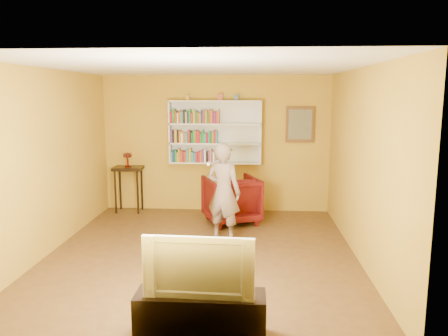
{
  "coord_description": "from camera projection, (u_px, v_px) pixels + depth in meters",
  "views": [
    {
      "loc": [
        0.74,
        -6.13,
        2.32
      ],
      "look_at": [
        0.28,
        0.75,
        1.16
      ],
      "focal_mm": 35.0,
      "sensor_mm": 36.0,
      "label": 1
    }
  ],
  "objects": [
    {
      "name": "bookshelf",
      "position": [
        215.0,
        132.0,
        8.57
      ],
      "size": [
        1.8,
        0.29,
        1.23
      ],
      "color": "silver",
      "rests_on": "room_shell"
    },
    {
      "name": "person",
      "position": [
        224.0,
        192.0,
        6.95
      ],
      "size": [
        0.68,
        0.57,
        1.58
      ],
      "primitive_type": "imported",
      "rotation": [
        0.0,
        0.0,
        2.75
      ],
      "color": "#776357",
      "rests_on": "ground"
    },
    {
      "name": "console_table",
      "position": [
        128.0,
        175.0,
        8.67
      ],
      "size": [
        0.56,
        0.43,
        0.91
      ],
      "color": "black",
      "rests_on": "ground"
    },
    {
      "name": "ornament_right",
      "position": [
        236.0,
        97.0,
        8.38
      ],
      "size": [
        0.08,
        0.08,
        0.11
      ],
      "primitive_type": "cube",
      "color": "#42586E",
      "rests_on": "bookshelf"
    },
    {
      "name": "room_shell",
      "position": [
        201.0,
        186.0,
        6.3
      ],
      "size": [
        5.3,
        5.8,
        2.88
      ],
      "color": "#4D3318",
      "rests_on": "ground"
    },
    {
      "name": "armchair",
      "position": [
        231.0,
        199.0,
        7.99
      ],
      "size": [
        1.19,
        1.2,
        0.85
      ],
      "primitive_type": "imported",
      "rotation": [
        0.0,
        0.0,
        3.51
      ],
      "color": "#410407",
      "rests_on": "ground"
    },
    {
      "name": "ornament_centre",
      "position": [
        220.0,
        97.0,
        8.39
      ],
      "size": [
        0.09,
        0.09,
        0.12
      ],
      "primitive_type": "cube",
      "color": "#A94138",
      "rests_on": "bookshelf"
    },
    {
      "name": "ornament_left",
      "position": [
        187.0,
        98.0,
        8.44
      ],
      "size": [
        0.07,
        0.07,
        0.1
      ],
      "primitive_type": "cube",
      "color": "#B68C34",
      "rests_on": "bookshelf"
    },
    {
      "name": "tv_cabinet",
      "position": [
        200.0,
        315.0,
        4.2
      ],
      "size": [
        1.25,
        0.37,
        0.45
      ],
      "primitive_type": "cube",
      "color": "black",
      "rests_on": "ground"
    },
    {
      "name": "books_row_upper",
      "position": [
        195.0,
        117.0,
        8.44
      ],
      "size": [
        0.94,
        0.19,
        0.27
      ],
      "color": "maroon",
      "rests_on": "bookshelf"
    },
    {
      "name": "ruby_lustre",
      "position": [
        128.0,
        157.0,
        8.61
      ],
      "size": [
        0.17,
        0.18,
        0.28
      ],
      "color": "maroon",
      "rests_on": "console_table"
    },
    {
      "name": "game_remote",
      "position": [
        209.0,
        163.0,
        6.54
      ],
      "size": [
        0.04,
        0.15,
        0.04
      ],
      "primitive_type": "cube",
      "color": "white",
      "rests_on": "person"
    },
    {
      "name": "television",
      "position": [
        200.0,
        264.0,
        4.11
      ],
      "size": [
        1.05,
        0.18,
        0.6
      ],
      "primitive_type": "imported",
      "rotation": [
        0.0,
        0.0,
        -0.04
      ],
      "color": "black",
      "rests_on": "tv_cabinet"
    },
    {
      "name": "books_row_lower",
      "position": [
        193.0,
        156.0,
        8.58
      ],
      "size": [
        0.85,
        0.19,
        0.27
      ],
      "color": "teal",
      "rests_on": "bookshelf"
    },
    {
      "name": "framed_painting",
      "position": [
        300.0,
        124.0,
        8.49
      ],
      "size": [
        0.55,
        0.05,
        0.7
      ],
      "color": "#553518",
      "rests_on": "room_shell"
    },
    {
      "name": "books_row_middle",
      "position": [
        194.0,
        137.0,
        8.51
      ],
      "size": [
        0.91,
        0.19,
        0.25
      ],
      "color": "#6B2A7E",
      "rests_on": "bookshelf"
    }
  ]
}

